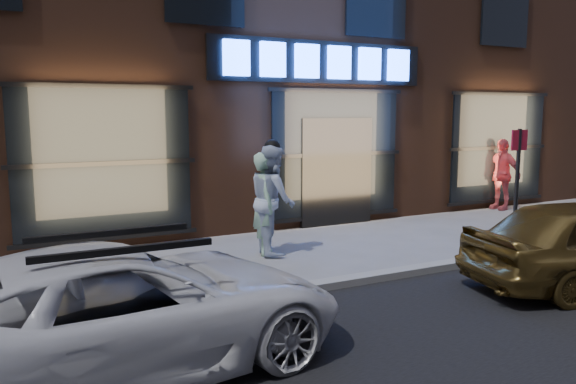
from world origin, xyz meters
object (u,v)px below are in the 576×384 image
man_cap (272,199)px  sign_post (517,179)px  man_bowtie (265,204)px  passerby (501,174)px  white_suv (120,310)px

man_cap → sign_post: size_ratio=0.87×
man_bowtie → passerby: (7.43, 1.45, 0.01)m
man_cap → white_suv: (-3.34, -3.60, -0.35)m
man_cap → passerby: man_cap is taller
white_suv → man_cap: bearing=-51.0°
man_cap → passerby: (7.29, 1.46, -0.06)m
man_bowtie → passerby: size_ratio=0.99×
sign_post → passerby: bearing=46.5°
man_bowtie → passerby: passerby is taller
passerby → white_suv: passerby is taller
man_bowtie → sign_post: (3.94, -2.06, 0.44)m
passerby → white_suv: size_ratio=0.40×
passerby → white_suv: bearing=-72.4°
man_cap → passerby: 7.44m
passerby → sign_post: size_ratio=0.82×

